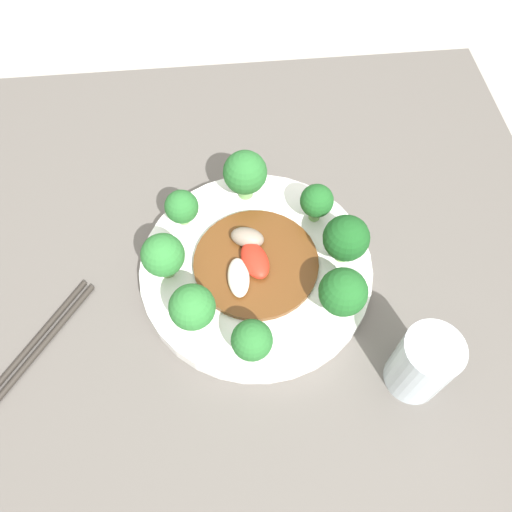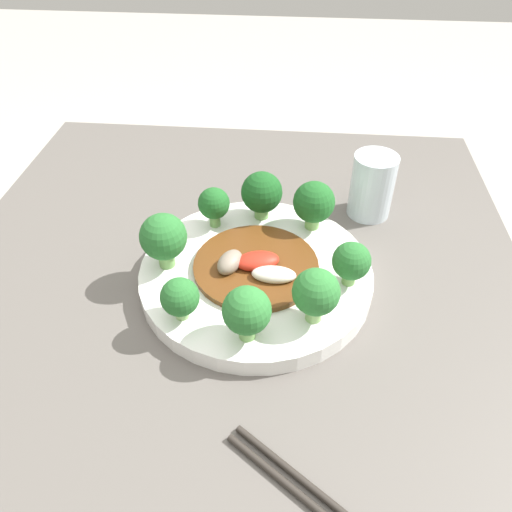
{
  "view_description": "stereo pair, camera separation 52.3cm",
  "coord_description": "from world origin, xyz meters",
  "px_view_note": "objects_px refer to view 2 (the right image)",
  "views": [
    {
      "loc": [
        -0.01,
        0.34,
        1.33
      ],
      "look_at": [
        -0.04,
        0.03,
        0.8
      ],
      "focal_mm": 35.0,
      "sensor_mm": 36.0,
      "label": 1
    },
    {
      "loc": [
        0.42,
        0.07,
        1.21
      ],
      "look_at": [
        -0.04,
        0.03,
        0.8
      ],
      "focal_mm": 35.0,
      "sensor_mm": 36.0,
      "label": 2
    }
  ],
  "objects_px": {
    "broccoli_southwest": "(214,204)",
    "stirfry_center": "(255,266)",
    "broccoli_west": "(262,193)",
    "drinking_glass": "(372,186)",
    "broccoli_northwest": "(314,203)",
    "broccoli_east": "(247,311)",
    "broccoli_southeast": "(180,298)",
    "plate": "(256,275)",
    "broccoli_northeast": "(316,293)",
    "broccoli_north": "(351,262)",
    "broccoli_south": "(163,238)"
  },
  "relations": [
    {
      "from": "plate",
      "to": "drinking_glass",
      "type": "bearing_deg",
      "value": 136.78
    },
    {
      "from": "broccoli_north",
      "to": "broccoli_west",
      "type": "relative_size",
      "value": 0.83
    },
    {
      "from": "broccoli_west",
      "to": "broccoli_north",
      "type": "bearing_deg",
      "value": 42.86
    },
    {
      "from": "broccoli_southeast",
      "to": "broccoli_west",
      "type": "xyz_separation_m",
      "value": [
        -0.2,
        0.07,
        0.01
      ]
    },
    {
      "from": "broccoli_west",
      "to": "drinking_glass",
      "type": "distance_m",
      "value": 0.17
    },
    {
      "from": "broccoli_east",
      "to": "stirfry_center",
      "type": "bearing_deg",
      "value": -179.58
    },
    {
      "from": "broccoli_north",
      "to": "stirfry_center",
      "type": "relative_size",
      "value": 0.37
    },
    {
      "from": "broccoli_south",
      "to": "broccoli_west",
      "type": "bearing_deg",
      "value": 135.53
    },
    {
      "from": "broccoli_east",
      "to": "broccoli_northwest",
      "type": "height_order",
      "value": "broccoli_northwest"
    },
    {
      "from": "broccoli_east",
      "to": "broccoli_northwest",
      "type": "bearing_deg",
      "value": 161.11
    },
    {
      "from": "broccoli_east",
      "to": "broccoli_southwest",
      "type": "relative_size",
      "value": 1.16
    },
    {
      "from": "broccoli_southwest",
      "to": "broccoli_north",
      "type": "relative_size",
      "value": 1.0
    },
    {
      "from": "stirfry_center",
      "to": "broccoli_southeast",
      "type": "bearing_deg",
      "value": -41.53
    },
    {
      "from": "drinking_glass",
      "to": "plate",
      "type": "bearing_deg",
      "value": -43.22
    },
    {
      "from": "broccoli_northeast",
      "to": "stirfry_center",
      "type": "relative_size",
      "value": 0.43
    },
    {
      "from": "broccoli_east",
      "to": "broccoli_southeast",
      "type": "distance_m",
      "value": 0.08
    },
    {
      "from": "plate",
      "to": "broccoli_southeast",
      "type": "distance_m",
      "value": 0.12
    },
    {
      "from": "broccoli_southwest",
      "to": "drinking_glass",
      "type": "xyz_separation_m",
      "value": [
        -0.08,
        0.22,
        -0.01
      ]
    },
    {
      "from": "broccoli_northwest",
      "to": "drinking_glass",
      "type": "distance_m",
      "value": 0.11
    },
    {
      "from": "broccoli_west",
      "to": "stirfry_center",
      "type": "bearing_deg",
      "value": 0.66
    },
    {
      "from": "broccoli_east",
      "to": "broccoli_south",
      "type": "bearing_deg",
      "value": -133.62
    },
    {
      "from": "broccoli_northwest",
      "to": "plate",
      "type": "bearing_deg",
      "value": -37.08
    },
    {
      "from": "plate",
      "to": "broccoli_west",
      "type": "bearing_deg",
      "value": -179.03
    },
    {
      "from": "broccoli_northwest",
      "to": "stirfry_center",
      "type": "distance_m",
      "value": 0.12
    },
    {
      "from": "plate",
      "to": "stirfry_center",
      "type": "relative_size",
      "value": 1.87
    },
    {
      "from": "plate",
      "to": "broccoli_northwest",
      "type": "relative_size",
      "value": 4.22
    },
    {
      "from": "broccoli_north",
      "to": "broccoli_west",
      "type": "xyz_separation_m",
      "value": [
        -0.12,
        -0.12,
        0.01
      ]
    },
    {
      "from": "plate",
      "to": "broccoli_north",
      "type": "xyz_separation_m",
      "value": [
        0.02,
        0.11,
        0.05
      ]
    },
    {
      "from": "plate",
      "to": "broccoli_south",
      "type": "bearing_deg",
      "value": -88.33
    },
    {
      "from": "broccoli_northwest",
      "to": "broccoli_south",
      "type": "xyz_separation_m",
      "value": [
        0.1,
        -0.18,
        0.0
      ]
    },
    {
      "from": "broccoli_southwest",
      "to": "drinking_glass",
      "type": "distance_m",
      "value": 0.23
    },
    {
      "from": "plate",
      "to": "broccoli_east",
      "type": "height_order",
      "value": "broccoli_east"
    },
    {
      "from": "broccoli_south",
      "to": "broccoli_west",
      "type": "height_order",
      "value": "broccoli_south"
    },
    {
      "from": "broccoli_east",
      "to": "broccoli_northwest",
      "type": "xyz_separation_m",
      "value": [
        -0.2,
        0.07,
        0.0
      ]
    },
    {
      "from": "broccoli_southeast",
      "to": "broccoli_north",
      "type": "bearing_deg",
      "value": 110.87
    },
    {
      "from": "plate",
      "to": "broccoli_south",
      "type": "height_order",
      "value": "broccoli_south"
    },
    {
      "from": "broccoli_southeast",
      "to": "broccoli_north",
      "type": "distance_m",
      "value": 0.2
    },
    {
      "from": "broccoli_east",
      "to": "broccoli_west",
      "type": "xyz_separation_m",
      "value": [
        -0.22,
        -0.0,
        0.0
      ]
    },
    {
      "from": "broccoli_south",
      "to": "broccoli_west",
      "type": "xyz_separation_m",
      "value": [
        -0.11,
        0.11,
        -0.0
      ]
    },
    {
      "from": "broccoli_southwest",
      "to": "stirfry_center",
      "type": "distance_m",
      "value": 0.11
    },
    {
      "from": "broccoli_northwest",
      "to": "broccoli_east",
      "type": "bearing_deg",
      "value": -18.89
    },
    {
      "from": "broccoli_east",
      "to": "broccoli_southeast",
      "type": "bearing_deg",
      "value": -106.4
    },
    {
      "from": "broccoli_southeast",
      "to": "drinking_glass",
      "type": "bearing_deg",
      "value": 137.62
    },
    {
      "from": "plate",
      "to": "broccoli_northeast",
      "type": "xyz_separation_m",
      "value": [
        0.08,
        0.07,
        0.05
      ]
    },
    {
      "from": "broccoli_southwest",
      "to": "broccoli_south",
      "type": "distance_m",
      "value": 0.1
    },
    {
      "from": "broccoli_southwest",
      "to": "plate",
      "type": "bearing_deg",
      "value": 37.48
    },
    {
      "from": "broccoli_northeast",
      "to": "broccoli_southeast",
      "type": "bearing_deg",
      "value": -86.13
    },
    {
      "from": "broccoli_northwest",
      "to": "broccoli_west",
      "type": "relative_size",
      "value": 1.0
    },
    {
      "from": "broccoli_north",
      "to": "broccoli_east",
      "type": "bearing_deg",
      "value": -50.21
    },
    {
      "from": "broccoli_southwest",
      "to": "stirfry_center",
      "type": "xyz_separation_m",
      "value": [
        0.09,
        0.06,
        -0.03
      ]
    }
  ]
}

